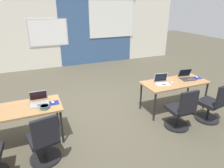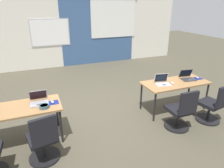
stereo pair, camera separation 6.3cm
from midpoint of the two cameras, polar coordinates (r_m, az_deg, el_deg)
ground_plane at (r=5.02m, az=-3.48°, el=-7.49°), size 24.00×24.00×0.00m
back_wall_assembly at (r=8.54m, az=-12.58°, el=14.39°), size 10.00×0.27×2.80m
desk_near_left at (r=4.02m, az=-25.36°, el=-7.04°), size 1.60×0.70×0.72m
desk_near_right at (r=5.04m, az=17.86°, el=-0.11°), size 1.60×0.70×0.72m
laptop_near_right_end at (r=5.29m, az=20.95°, el=1.79°), size 0.37×0.36×0.23m
mousepad_near_right_end at (r=5.45m, az=23.40°, el=1.47°), size 0.22×0.19×0.00m
mouse_near_right_end at (r=5.45m, az=23.43°, el=1.66°), size 0.08×0.11×0.03m
chair_near_right_end at (r=4.92m, az=27.08°, el=-5.75°), size 0.52×0.57×0.92m
laptop_near_left_inner at (r=4.01m, az=-19.60°, el=-4.45°), size 0.33×0.31×0.22m
mousepad_near_left_inner at (r=3.96m, az=-16.09°, el=-5.11°), size 0.22×0.19×0.00m
mouse_near_left_inner at (r=3.95m, az=-16.12°, el=-4.87°), size 0.08×0.11×0.03m
chair_near_left_inner at (r=3.55m, az=-18.37°, el=-15.35°), size 0.52×0.57×0.92m
laptop_near_right_inner at (r=4.80m, az=14.49°, el=0.56°), size 0.38×0.34×0.23m
mouse_near_right_inner at (r=4.90m, az=17.12°, el=0.29°), size 0.06×0.10×0.03m
chair_near_right_inner at (r=4.39m, az=19.28°, el=-7.78°), size 0.52×0.54×0.92m
snack_bowl at (r=3.80m, az=-18.25°, el=-6.01°), size 0.18×0.18×0.06m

